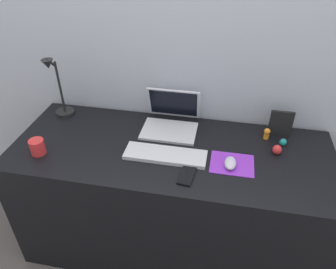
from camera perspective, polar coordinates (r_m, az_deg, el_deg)
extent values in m
plane|color=#59514C|center=(2.21, 0.42, -17.96)|extent=(6.00, 6.00, 0.00)
cube|color=#B2B7C1|center=(1.96, 2.53, 4.73)|extent=(2.87, 0.05, 1.55)
cube|color=black|center=(1.93, 0.46, -11.32)|extent=(1.67, 0.65, 0.74)
cube|color=silver|center=(1.80, 0.20, 0.62)|extent=(0.30, 0.21, 0.01)
cube|color=silver|center=(1.86, 0.99, 5.53)|extent=(0.30, 0.07, 0.19)
cube|color=black|center=(1.85, 0.96, 5.48)|extent=(0.27, 0.05, 0.17)
cube|color=silver|center=(1.62, -0.46, -3.60)|extent=(0.41, 0.13, 0.02)
cube|color=purple|center=(1.61, 11.18, -5.06)|extent=(0.21, 0.17, 0.00)
ellipsoid|color=silver|center=(1.59, 10.88, -4.95)|extent=(0.06, 0.10, 0.03)
cube|color=black|center=(1.52, 3.33, -7.24)|extent=(0.08, 0.13, 0.01)
cylinder|color=black|center=(2.06, -17.59, 3.77)|extent=(0.11, 0.11, 0.02)
cylinder|color=black|center=(1.98, -18.43, 7.85)|extent=(0.01, 0.01, 0.31)
cylinder|color=black|center=(1.89, -19.82, 11.75)|extent=(0.01, 0.08, 0.08)
cone|color=black|center=(1.86, -20.36, 11.51)|extent=(0.06, 0.06, 0.05)
cube|color=black|center=(1.84, 19.19, 1.83)|extent=(0.12, 0.02, 0.15)
cylinder|color=red|center=(1.75, -21.96, -2.03)|extent=(0.07, 0.07, 0.08)
ellipsoid|color=red|center=(1.72, 18.60, -2.54)|extent=(0.05, 0.05, 0.05)
cylinder|color=orange|center=(1.82, 16.87, -0.24)|extent=(0.03, 0.03, 0.03)
sphere|color=orange|center=(1.81, 17.03, 0.54)|extent=(0.03, 0.03, 0.03)
ellipsoid|color=teal|center=(1.80, 19.56, -1.29)|extent=(0.04, 0.04, 0.04)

